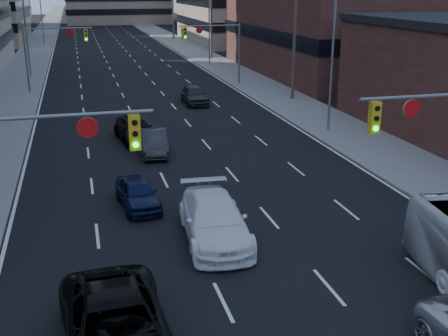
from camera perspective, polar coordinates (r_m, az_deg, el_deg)
name	(u,v)px	position (r m, az deg, el deg)	size (l,w,h in m)	color
road_surface	(98,28)	(139.37, -12.69, 13.74)	(18.00, 300.00, 0.02)	black
sidewalk_left	(47,28)	(139.37, -17.54, 13.39)	(5.00, 300.00, 0.15)	slate
sidewalk_right	(147,26)	(140.30, -7.86, 14.05)	(5.00, 300.00, 0.15)	slate
storefront_right_mid	(347,32)	(66.17, 12.35, 13.35)	(20.00, 30.00, 9.00)	#472119
office_right_far	(253,0)	(101.70, 3.00, 16.64)	(22.00, 28.00, 14.00)	gray
bg_block_right	(229,0)	(143.99, 0.51, 16.67)	(22.00, 22.00, 12.00)	gray
signal_near_left	(23,166)	(17.78, -19.73, 0.15)	(6.59, 0.33, 6.00)	slate
signal_far_left	(52,45)	(54.21, -17.10, 11.81)	(6.09, 0.33, 6.00)	slate
signal_far_right	(216,41)	(55.80, -0.78, 12.74)	(6.09, 0.33, 6.00)	slate
utility_pole_block	(295,32)	(48.50, 7.20, 13.55)	(2.20, 0.28, 11.00)	#4C3D2D
utility_pole_midblock	(211,15)	(77.12, -1.31, 15.31)	(2.20, 0.28, 11.00)	#4C3D2D
utility_pole_distant	(173,7)	(106.51, -5.21, 16.00)	(2.20, 0.28, 11.00)	#4C3D2D
streetlight_left_mid	(28,29)	(64.25, -19.33, 13.14)	(2.03, 0.22, 9.00)	slate
streetlight_left_far	(42,14)	(99.14, -17.97, 14.66)	(2.03, 0.22, 9.00)	slate
streetlight_right_near	(330,57)	(37.78, 10.72, 11.04)	(2.03, 0.22, 9.00)	slate
streetlight_right_far	(208,23)	(70.90, -1.65, 14.48)	(2.03, 0.22, 9.00)	slate
black_pickup	(116,329)	(15.67, -10.87, -15.73)	(2.79, 6.06, 1.68)	black
white_van	(214,220)	(21.81, -0.98, -5.27)	(2.34, 5.76, 1.67)	white
sedan_blue	(138,193)	(25.31, -8.77, -2.55)	(1.54, 3.84, 1.31)	#0C1533
sedan_grey_center	(154,142)	(33.23, -7.11, 2.60)	(1.47, 4.21, 1.39)	#2C2B2D
sedan_black_far	(135,130)	(36.26, -9.05, 3.87)	(2.02, 4.98, 1.44)	black
sedan_grey_right	(194,95)	(47.29, -3.03, 7.44)	(1.83, 4.54, 1.55)	#2C2C2E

